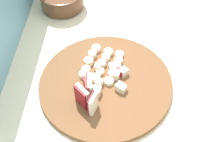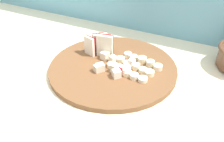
{
  "view_description": "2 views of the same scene",
  "coord_description": "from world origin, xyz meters",
  "px_view_note": "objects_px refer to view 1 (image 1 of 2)",
  "views": [
    {
      "loc": [
        -0.43,
        0.03,
        1.64
      ],
      "look_at": [
        0.15,
        0.07,
        0.96
      ],
      "focal_mm": 53.84,
      "sensor_mm": 36.0,
      "label": 1
    },
    {
      "loc": [
        0.38,
        -0.4,
        1.28
      ],
      "look_at": [
        0.15,
        0.05,
        0.93
      ],
      "focal_mm": 36.57,
      "sensor_mm": 36.0,
      "label": 2
    }
  ],
  "objects_px": {
    "apple_dice_pile": "(113,78)",
    "banana_slice_rows": "(102,64)",
    "apple_wedge_fan": "(88,93)",
    "cutting_board": "(106,85)"
  },
  "relations": [
    {
      "from": "apple_dice_pile",
      "to": "banana_slice_rows",
      "type": "height_order",
      "value": "apple_dice_pile"
    },
    {
      "from": "apple_wedge_fan",
      "to": "banana_slice_rows",
      "type": "relative_size",
      "value": 0.62
    },
    {
      "from": "apple_dice_pile",
      "to": "banana_slice_rows",
      "type": "xyz_separation_m",
      "value": [
        0.05,
        0.03,
        -0.0
      ]
    },
    {
      "from": "cutting_board",
      "to": "apple_wedge_fan",
      "type": "xyz_separation_m",
      "value": [
        -0.06,
        0.04,
        0.04
      ]
    },
    {
      "from": "apple_wedge_fan",
      "to": "apple_dice_pile",
      "type": "height_order",
      "value": "apple_wedge_fan"
    },
    {
      "from": "cutting_board",
      "to": "banana_slice_rows",
      "type": "distance_m",
      "value": 0.06
    },
    {
      "from": "cutting_board",
      "to": "apple_wedge_fan",
      "type": "distance_m",
      "value": 0.08
    },
    {
      "from": "banana_slice_rows",
      "to": "apple_dice_pile",
      "type": "bearing_deg",
      "value": -146.63
    },
    {
      "from": "apple_dice_pile",
      "to": "banana_slice_rows",
      "type": "bearing_deg",
      "value": 33.37
    },
    {
      "from": "apple_dice_pile",
      "to": "banana_slice_rows",
      "type": "relative_size",
      "value": 0.78
    }
  ]
}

